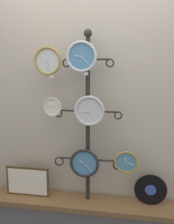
{
  "coord_description": "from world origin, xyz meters",
  "views": [
    {
      "loc": [
        0.48,
        -2.3,
        1.58
      ],
      "look_at": [
        0.0,
        0.36,
        1.07
      ],
      "focal_mm": 42.0,
      "sensor_mm": 36.0,
      "label": 1
    }
  ],
  "objects_px": {
    "clock_top_left": "(48,61)",
    "clock_top_center": "(82,57)",
    "clock_bottom_right": "(126,162)",
    "display_stand": "(88,139)",
    "clock_middle_left": "(53,107)",
    "vinyl_record": "(151,190)",
    "clock_bottom_center": "(84,163)",
    "clock_middle_center": "(89,111)",
    "picture_frame": "(28,181)"
  },
  "relations": [
    {
      "from": "picture_frame",
      "to": "clock_bottom_right",
      "type": "bearing_deg",
      "value": -1.74
    },
    {
      "from": "clock_top_center",
      "to": "clock_bottom_center",
      "type": "bearing_deg",
      "value": 10.15
    },
    {
      "from": "clock_top_left",
      "to": "clock_middle_center",
      "type": "height_order",
      "value": "clock_top_left"
    },
    {
      "from": "clock_middle_left",
      "to": "clock_bottom_right",
      "type": "bearing_deg",
      "value": -1.08
    },
    {
      "from": "vinyl_record",
      "to": "clock_middle_center",
      "type": "bearing_deg",
      "value": -171.45
    },
    {
      "from": "clock_middle_left",
      "to": "picture_frame",
      "type": "bearing_deg",
      "value": 176.68
    },
    {
      "from": "clock_bottom_center",
      "to": "vinyl_record",
      "type": "relative_size",
      "value": 0.92
    },
    {
      "from": "clock_top_center",
      "to": "clock_bottom_right",
      "type": "height_order",
      "value": "clock_top_center"
    },
    {
      "from": "display_stand",
      "to": "clock_top_center",
      "type": "relative_size",
      "value": 6.1
    },
    {
      "from": "clock_middle_center",
      "to": "clock_bottom_center",
      "type": "height_order",
      "value": "clock_middle_center"
    },
    {
      "from": "clock_bottom_center",
      "to": "clock_top_center",
      "type": "bearing_deg",
      "value": -169.85
    },
    {
      "from": "vinyl_record",
      "to": "clock_top_left",
      "type": "bearing_deg",
      "value": -176.71
    },
    {
      "from": "clock_top_center",
      "to": "picture_frame",
      "type": "relative_size",
      "value": 0.62
    },
    {
      "from": "clock_top_center",
      "to": "clock_middle_left",
      "type": "bearing_deg",
      "value": 175.79
    },
    {
      "from": "clock_top_center",
      "to": "clock_middle_center",
      "type": "distance_m",
      "value": 0.55
    },
    {
      "from": "picture_frame",
      "to": "display_stand",
      "type": "bearing_deg",
      "value": 4.35
    },
    {
      "from": "clock_top_left",
      "to": "clock_middle_center",
      "type": "distance_m",
      "value": 0.67
    },
    {
      "from": "clock_top_center",
      "to": "clock_middle_center",
      "type": "relative_size",
      "value": 1.0
    },
    {
      "from": "clock_top_center",
      "to": "clock_bottom_right",
      "type": "distance_m",
      "value": 1.18
    },
    {
      "from": "clock_top_left",
      "to": "clock_middle_left",
      "type": "distance_m",
      "value": 0.48
    },
    {
      "from": "clock_middle_center",
      "to": "clock_top_center",
      "type": "bearing_deg",
      "value": 167.39
    },
    {
      "from": "clock_top_left",
      "to": "clock_bottom_right",
      "type": "relative_size",
      "value": 1.2
    },
    {
      "from": "clock_middle_left",
      "to": "clock_middle_center",
      "type": "height_order",
      "value": "clock_middle_center"
    },
    {
      "from": "clock_top_center",
      "to": "clock_bottom_right",
      "type": "relative_size",
      "value": 1.28
    },
    {
      "from": "clock_top_left",
      "to": "clock_bottom_center",
      "type": "bearing_deg",
      "value": -1.71
    },
    {
      "from": "clock_top_left",
      "to": "clock_top_center",
      "type": "height_order",
      "value": "clock_top_center"
    },
    {
      "from": "clock_top_left",
      "to": "clock_bottom_center",
      "type": "xyz_separation_m",
      "value": [
        0.39,
        -0.01,
        -1.08
      ]
    },
    {
      "from": "clock_bottom_center",
      "to": "clock_bottom_right",
      "type": "bearing_deg",
      "value": 0.53
    },
    {
      "from": "display_stand",
      "to": "vinyl_record",
      "type": "relative_size",
      "value": 5.51
    },
    {
      "from": "clock_middle_left",
      "to": "vinyl_record",
      "type": "distance_m",
      "value": 1.38
    },
    {
      "from": "clock_middle_center",
      "to": "vinyl_record",
      "type": "bearing_deg",
      "value": 8.55
    },
    {
      "from": "clock_bottom_right",
      "to": "clock_bottom_center",
      "type": "bearing_deg",
      "value": -179.47
    },
    {
      "from": "clock_middle_center",
      "to": "clock_bottom_right",
      "type": "bearing_deg",
      "value": 4.09
    },
    {
      "from": "display_stand",
      "to": "vinyl_record",
      "type": "xyz_separation_m",
      "value": [
        0.69,
        -0.02,
        -0.52
      ]
    },
    {
      "from": "clock_middle_left",
      "to": "clock_bottom_center",
      "type": "xyz_separation_m",
      "value": [
        0.35,
        -0.02,
        -0.6
      ]
    },
    {
      "from": "display_stand",
      "to": "clock_bottom_right",
      "type": "relative_size",
      "value": 7.79
    },
    {
      "from": "clock_top_center",
      "to": "clock_middle_left",
      "type": "xyz_separation_m",
      "value": [
        -0.32,
        0.02,
        -0.52
      ]
    },
    {
      "from": "clock_top_center",
      "to": "picture_frame",
      "type": "height_order",
      "value": "clock_top_center"
    },
    {
      "from": "clock_top_left",
      "to": "clock_middle_center",
      "type": "xyz_separation_m",
      "value": [
        0.44,
        -0.04,
        -0.5
      ]
    },
    {
      "from": "clock_top_left",
      "to": "vinyl_record",
      "type": "relative_size",
      "value": 0.85
    },
    {
      "from": "display_stand",
      "to": "clock_bottom_center",
      "type": "bearing_deg",
      "value": -103.17
    },
    {
      "from": "clock_bottom_right",
      "to": "picture_frame",
      "type": "xyz_separation_m",
      "value": [
        -1.12,
        0.03,
        -0.33
      ]
    },
    {
      "from": "clock_middle_left",
      "to": "vinyl_record",
      "type": "bearing_deg",
      "value": 3.01
    },
    {
      "from": "display_stand",
      "to": "picture_frame",
      "type": "distance_m",
      "value": 0.88
    },
    {
      "from": "clock_middle_left",
      "to": "vinyl_record",
      "type": "xyz_separation_m",
      "value": [
        1.06,
        0.06,
        -0.88
      ]
    },
    {
      "from": "display_stand",
      "to": "clock_bottom_right",
      "type": "distance_m",
      "value": 0.48
    },
    {
      "from": "clock_top_left",
      "to": "picture_frame",
      "type": "height_order",
      "value": "clock_top_left"
    },
    {
      "from": "clock_middle_left",
      "to": "picture_frame",
      "type": "distance_m",
      "value": 0.95
    },
    {
      "from": "clock_bottom_center",
      "to": "clock_bottom_right",
      "type": "distance_m",
      "value": 0.45
    },
    {
      "from": "clock_middle_left",
      "to": "clock_bottom_right",
      "type": "height_order",
      "value": "clock_middle_left"
    }
  ]
}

